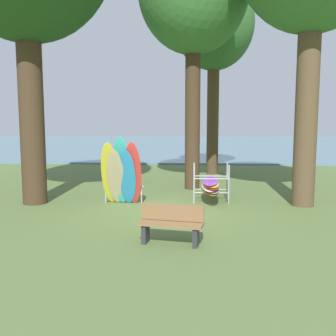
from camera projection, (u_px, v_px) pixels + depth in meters
ground_plane at (166, 210)px, 11.67m from camera, size 80.00×80.00×0.00m
lake_water at (183, 144)px, 40.99m from camera, size 80.00×36.00×0.10m
tree_mid_behind at (214, 26)px, 18.57m from camera, size 3.80×3.80×9.36m
leaning_board_pile at (121, 175)px, 12.17m from camera, size 1.32×1.06×2.18m
board_storage_rack at (211, 185)px, 12.81m from camera, size 1.15×2.13×1.25m
park_bench at (171, 223)px, 8.49m from camera, size 1.45×0.67×0.85m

